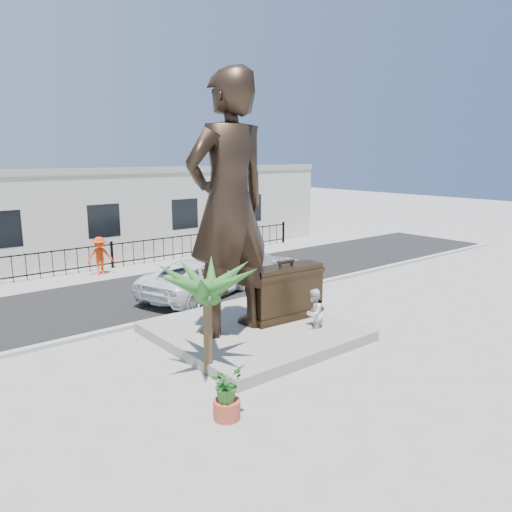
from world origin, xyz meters
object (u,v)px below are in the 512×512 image
Objects in this scene: statue at (229,205)px; suitcase at (286,292)px; tourist at (314,313)px; car_white at (199,278)px.

statue reaches higher than suitcase.
tourist reaches higher than car_white.
suitcase is at bearing 161.57° from car_white.
suitcase is at bearing 172.46° from statue.
car_white is at bearing 96.11° from suitcase.
statue is 3.45m from suitcase.
tourist is at bearing 162.16° from car_white.
suitcase is 4.74m from car_white.
statue is 1.42× the size of car_white.
suitcase reaches higher than tourist.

